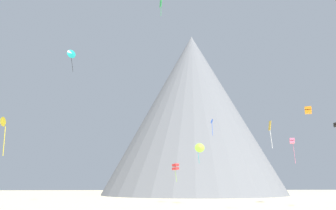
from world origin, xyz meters
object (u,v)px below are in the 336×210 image
(kite_orange_mid, at_px, (308,110))
(kite_teal_high, at_px, (72,54))
(kite_red_low, at_px, (176,167))
(kite_rainbow_low, at_px, (292,141))
(kite_blue_mid, at_px, (212,123))
(kite_lime_low, at_px, (200,148))
(kite_green_high, at_px, (161,5))
(rock_massif, at_px, (192,116))
(kite_gold_low, at_px, (270,128))
(kite_yellow_low, at_px, (4,123))

(kite_orange_mid, xyz_separation_m, kite_teal_high, (-50.41, 9.65, 14.29))
(kite_teal_high, xyz_separation_m, kite_red_low, (24.00, 1.53, -25.45))
(kite_rainbow_low, xyz_separation_m, kite_blue_mid, (-19.65, -9.07, 2.28))
(kite_teal_high, xyz_separation_m, kite_lime_low, (28.58, -4.15, -21.64))
(kite_teal_high, height_order, kite_green_high, kite_green_high)
(kite_red_low, bearing_deg, kite_lime_low, -93.93)
(rock_massif, xyz_separation_m, kite_blue_mid, (-6.28, -67.89, -13.76))
(kite_rainbow_low, bearing_deg, rock_massif, 121.80)
(kite_green_high, bearing_deg, kite_lime_low, -18.58)
(kite_lime_low, bearing_deg, kite_red_low, 133.16)
(kite_orange_mid, relative_size, kite_red_low, 0.45)
(kite_orange_mid, xyz_separation_m, kite_gold_low, (-13.70, -14.41, -6.07))
(kite_lime_low, bearing_deg, rock_massif, 87.23)
(kite_green_high, distance_m, kite_blue_mid, 24.62)
(rock_massif, distance_m, kite_teal_high, 66.39)
(kite_green_high, distance_m, kite_red_low, 35.36)
(rock_massif, relative_size, kite_lime_low, 21.80)
(kite_orange_mid, distance_m, kite_yellow_low, 57.44)
(kite_lime_low, bearing_deg, kite_orange_mid, -9.87)
(kite_green_high, bearing_deg, kite_gold_low, -94.87)
(kite_yellow_low, height_order, kite_gold_low, kite_gold_low)
(kite_orange_mid, bearing_deg, rock_massif, 129.90)
(kite_yellow_low, relative_size, kite_red_low, 1.24)
(kite_rainbow_low, distance_m, kite_red_low, 26.35)
(kite_yellow_low, xyz_separation_m, kite_blue_mid, (31.23, 20.86, 3.75))
(kite_blue_mid, distance_m, kite_gold_low, 14.01)
(kite_blue_mid, xyz_separation_m, kite_red_low, (-5.69, 13.76, -7.76))
(kite_rainbow_low, relative_size, kite_blue_mid, 1.73)
(kite_rainbow_low, bearing_deg, kite_blue_mid, -136.23)
(kite_rainbow_low, relative_size, kite_green_high, 1.67)
(kite_gold_low, bearing_deg, kite_red_low, 71.13)
(rock_massif, relative_size, kite_red_low, 23.79)
(kite_orange_mid, relative_size, kite_teal_high, 0.34)
(kite_teal_high, height_order, kite_lime_low, kite_teal_high)
(kite_lime_low, bearing_deg, kite_blue_mid, -77.92)
(kite_teal_high, bearing_deg, kite_blue_mid, -55.02)
(kite_blue_mid, bearing_deg, kite_green_high, 2.23)
(kite_teal_high, height_order, kite_rainbow_low, kite_teal_high)
(kite_green_high, bearing_deg, kite_teal_high, 64.29)
(kite_orange_mid, xyz_separation_m, kite_blue_mid, (-20.71, -2.58, -3.40))
(rock_massif, height_order, kite_blue_mid, rock_massif)
(kite_teal_high, bearing_deg, kite_green_high, -74.53)
(kite_teal_high, distance_m, kite_yellow_low, 39.46)
(kite_teal_high, bearing_deg, kite_lime_low, -40.90)
(kite_yellow_low, bearing_deg, rock_massif, -73.94)
(kite_rainbow_low, bearing_deg, kite_orange_mid, -61.70)
(kite_yellow_low, distance_m, kite_red_low, 43.21)
(kite_orange_mid, relative_size, kite_yellow_low, 0.36)
(kite_orange_mid, bearing_deg, kite_blue_mid, -145.46)
(kite_teal_high, distance_m, kite_green_high, 26.36)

